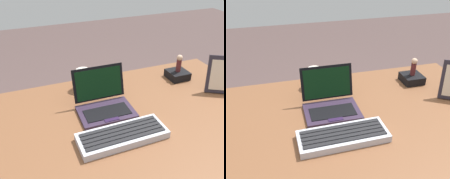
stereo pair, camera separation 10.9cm
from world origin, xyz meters
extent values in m
cube|color=brown|center=(0.00, 0.00, 0.70)|extent=(1.33, 0.84, 0.03)
cylinder|color=black|center=(-0.60, 0.36, 0.34)|extent=(0.07, 0.07, 0.69)
cylinder|color=black|center=(0.60, 0.36, 0.34)|extent=(0.07, 0.07, 0.69)
cube|color=#2F2236|center=(-0.09, 0.07, 0.72)|extent=(0.24, 0.17, 0.01)
cube|color=black|center=(-0.09, 0.05, 0.73)|extent=(0.20, 0.10, 0.00)
cube|color=#251536|center=(-0.09, 0.00, 0.73)|extent=(0.06, 0.03, 0.00)
cube|color=black|center=(-0.09, 0.17, 0.82)|extent=(0.24, 0.05, 0.15)
cube|color=black|center=(-0.09, 0.16, 0.82)|extent=(0.21, 0.04, 0.13)
cube|color=#4CF259|center=(-0.09, 0.16, 0.82)|extent=(0.20, 0.00, 0.01)
cube|color=#B5B6C2|center=(-0.09, -0.11, 0.73)|extent=(0.35, 0.14, 0.03)
cube|color=black|center=(-0.09, -0.16, 0.75)|extent=(0.32, 0.02, 0.00)
cube|color=black|center=(-0.09, -0.13, 0.75)|extent=(0.32, 0.02, 0.00)
cube|color=black|center=(-0.09, -0.11, 0.75)|extent=(0.32, 0.02, 0.00)
cube|color=black|center=(-0.09, -0.09, 0.75)|extent=(0.32, 0.02, 0.00)
cube|color=black|center=(-0.09, -0.07, 0.75)|extent=(0.32, 0.02, 0.00)
cube|color=black|center=(0.39, 0.24, 0.74)|extent=(0.11, 0.11, 0.04)
cylinder|color=#551F21|center=(0.39, 0.24, 0.79)|extent=(0.03, 0.03, 0.07)
sphere|color=tan|center=(0.39, 0.24, 0.84)|extent=(0.03, 0.03, 0.03)
cylinder|color=silver|center=(-0.12, 0.32, 0.77)|extent=(0.07, 0.07, 0.10)
torus|color=silver|center=(-0.07, 0.32, 0.77)|extent=(0.04, 0.01, 0.04)
camera|label=1|loc=(-0.41, -0.81, 1.39)|focal=41.23mm
camera|label=2|loc=(-0.30, -0.84, 1.39)|focal=41.23mm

